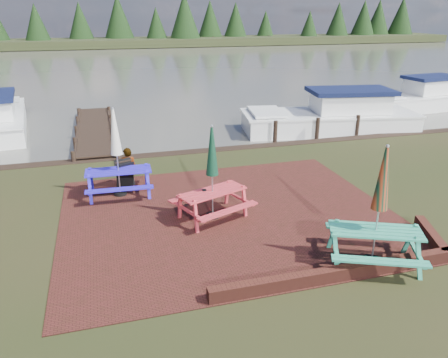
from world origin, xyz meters
TOP-DOWN VIEW (x-y plane):
  - ground at (0.00, 0.00)m, footprint 120.00×120.00m
  - paving at (0.00, 1.00)m, footprint 9.00×7.50m
  - brick_wall at (2.15, -2.42)m, footprint 6.21×1.79m
  - water at (0.00, 37.00)m, footprint 120.00×60.00m
  - far_treeline at (0.00, 66.00)m, footprint 120.00×10.00m
  - picnic_table_teal at (2.39, -2.20)m, footprint 2.51×2.39m
  - picnic_table_red at (-0.47, 1.01)m, footprint 2.31×2.20m
  - picnic_table_blue at (-2.81, 3.28)m, footprint 2.01×1.80m
  - chalkboard at (-2.60, 3.81)m, footprint 0.60×0.71m
  - jetty at (-3.50, 11.28)m, footprint 1.76×9.08m
  - boat_near at (7.56, 8.97)m, footprint 8.60×4.18m
  - boat_far at (15.08, 12.06)m, footprint 7.01×3.10m
  - person at (-2.41, 5.44)m, footprint 0.63×0.44m

SIDE VIEW (x-z plane):
  - ground at x=0.00m, z-range 0.00..0.00m
  - water at x=0.00m, z-range -0.01..0.01m
  - paving at x=0.00m, z-range 0.00..0.02m
  - jetty at x=-3.50m, z-range -0.39..0.61m
  - brick_wall at x=2.15m, z-range 0.00..0.30m
  - boat_far at x=15.08m, z-range -0.63..1.49m
  - boat_near at x=7.56m, z-range -0.65..1.58m
  - chalkboard at x=-2.60m, z-range 0.02..0.92m
  - person at x=-2.41m, z-range 0.00..1.66m
  - picnic_table_red at x=-0.47m, z-range -0.38..2.18m
  - picnic_table_blue at x=-2.81m, z-range -0.40..2.29m
  - picnic_table_teal at x=2.39m, z-range -0.41..2.32m
  - far_treeline at x=0.00m, z-range -0.77..7.33m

